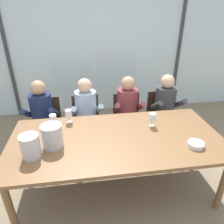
% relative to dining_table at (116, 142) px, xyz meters
% --- Properties ---
extents(ground, '(14.00, 14.00, 0.00)m').
position_rel_dining_table_xyz_m(ground, '(0.00, 1.00, -0.70)').
color(ground, '#847056').
extents(window_glass_panel, '(7.60, 0.03, 2.60)m').
position_rel_dining_table_xyz_m(window_glass_panel, '(0.00, 2.33, 0.60)').
color(window_glass_panel, silver).
rests_on(window_glass_panel, ground).
extents(window_mullion_left, '(0.06, 0.06, 2.60)m').
position_rel_dining_table_xyz_m(window_mullion_left, '(-1.71, 2.31, 0.60)').
color(window_mullion_left, '#38383D').
rests_on(window_mullion_left, ground).
extents(window_mullion_right, '(0.06, 0.06, 2.60)m').
position_rel_dining_table_xyz_m(window_mullion_right, '(1.71, 2.31, 0.60)').
color(window_mullion_right, '#38383D').
rests_on(window_mullion_right, ground).
extents(hillside_vineyard, '(13.60, 2.40, 1.98)m').
position_rel_dining_table_xyz_m(hillside_vineyard, '(0.00, 6.66, 0.29)').
color(hillside_vineyard, '#568942').
rests_on(hillside_vineyard, ground).
extents(dining_table, '(2.40, 1.16, 0.76)m').
position_rel_dining_table_xyz_m(dining_table, '(0.00, 0.00, 0.00)').
color(dining_table, brown).
rests_on(dining_table, ground).
extents(chair_near_curtain, '(0.46, 0.46, 0.86)m').
position_rel_dining_table_xyz_m(chair_near_curtain, '(-0.92, 0.98, -0.20)').
color(chair_near_curtain, '#332319').
rests_on(chair_near_curtain, ground).
extents(chair_left_of_center, '(0.46, 0.46, 0.86)m').
position_rel_dining_table_xyz_m(chair_left_of_center, '(-0.32, 1.00, -0.20)').
color(chair_left_of_center, '#332319').
rests_on(chair_left_of_center, ground).
extents(chair_center, '(0.47, 0.47, 0.86)m').
position_rel_dining_table_xyz_m(chair_center, '(0.33, 0.96, -0.20)').
color(chair_center, '#332319').
rests_on(chair_center, ground).
extents(chair_right_of_center, '(0.50, 0.50, 0.86)m').
position_rel_dining_table_xyz_m(chair_right_of_center, '(0.93, 1.01, -0.20)').
color(chair_right_of_center, '#332319').
rests_on(chair_right_of_center, ground).
extents(person_navy_polo, '(0.47, 0.62, 1.18)m').
position_rel_dining_table_xyz_m(person_navy_polo, '(-0.97, 0.85, -0.03)').
color(person_navy_polo, '#192347').
rests_on(person_navy_polo, ground).
extents(person_pale_blue_shirt, '(0.48, 0.63, 1.18)m').
position_rel_dining_table_xyz_m(person_pale_blue_shirt, '(-0.31, 0.85, -0.03)').
color(person_pale_blue_shirt, '#9EB2D1').
rests_on(person_pale_blue_shirt, ground).
extents(person_maroon_top, '(0.47, 0.62, 1.18)m').
position_rel_dining_table_xyz_m(person_maroon_top, '(0.32, 0.85, -0.03)').
color(person_maroon_top, brown).
rests_on(person_maroon_top, ground).
extents(person_charcoal_jacket, '(0.47, 0.62, 1.18)m').
position_rel_dining_table_xyz_m(person_charcoal_jacket, '(0.95, 0.85, -0.03)').
color(person_charcoal_jacket, '#38383D').
rests_on(person_charcoal_jacket, ground).
extents(ice_bucket_primary, '(0.22, 0.22, 0.26)m').
position_rel_dining_table_xyz_m(ice_bucket_primary, '(-0.69, -0.06, 0.19)').
color(ice_bucket_primary, '#B7B7BC').
rests_on(ice_bucket_primary, dining_table).
extents(ice_bucket_secondary, '(0.19, 0.19, 0.25)m').
position_rel_dining_table_xyz_m(ice_bucket_secondary, '(-0.88, -0.20, 0.19)').
color(ice_bucket_secondary, '#B7B7BC').
rests_on(ice_bucket_secondary, dining_table).
extents(tasting_bowl, '(0.17, 0.17, 0.05)m').
position_rel_dining_table_xyz_m(tasting_bowl, '(0.81, -0.29, 0.09)').
color(tasting_bowl, silver).
rests_on(tasting_bowl, dining_table).
extents(wine_glass_by_left_taster, '(0.08, 0.08, 0.17)m').
position_rel_dining_table_xyz_m(wine_glass_by_left_taster, '(0.48, 0.19, 0.18)').
color(wine_glass_by_left_taster, silver).
rests_on(wine_glass_by_left_taster, dining_table).
extents(wine_glass_near_bucket, '(0.08, 0.08, 0.17)m').
position_rel_dining_table_xyz_m(wine_glass_near_bucket, '(-0.54, 0.44, 0.18)').
color(wine_glass_near_bucket, silver).
rests_on(wine_glass_near_bucket, dining_table).
extents(wine_glass_center_pour, '(0.08, 0.08, 0.17)m').
position_rel_dining_table_xyz_m(wine_glass_center_pour, '(-0.72, 0.33, 0.18)').
color(wine_glass_center_pour, silver).
rests_on(wine_glass_center_pour, dining_table).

